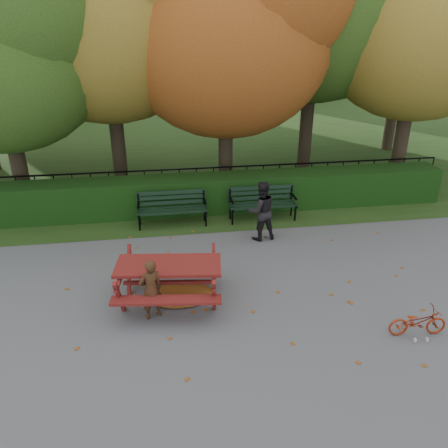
{
  "coord_description": "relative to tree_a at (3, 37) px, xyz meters",
  "views": [
    {
      "loc": [
        -1.54,
        -6.87,
        4.82
      ],
      "look_at": [
        -0.29,
        1.35,
        1.0
      ],
      "focal_mm": 35.0,
      "sensor_mm": 36.0,
      "label": 1
    }
  ],
  "objects": [
    {
      "name": "ground",
      "position": [
        5.19,
        -5.58,
        -4.52
      ],
      "size": [
        90.0,
        90.0,
        0.0
      ],
      "primitive_type": "plane",
      "color": "slate",
      "rests_on": "ground"
    },
    {
      "name": "grass_strip",
      "position": [
        5.19,
        8.42,
        -4.52
      ],
      "size": [
        90.0,
        90.0,
        0.0
      ],
      "primitive_type": "plane",
      "color": "#233D15",
      "rests_on": "ground"
    },
    {
      "name": "building_right",
      "position": [
        13.19,
        22.42,
        1.48
      ],
      "size": [
        9.0,
        6.0,
        12.0
      ],
      "primitive_type": "cube",
      "color": "#C0AE98",
      "rests_on": "ground"
    },
    {
      "name": "hedge",
      "position": [
        5.19,
        -1.08,
        -4.02
      ],
      "size": [
        13.0,
        0.9,
        1.0
      ],
      "primitive_type": "cube",
      "color": "#15320E",
      "rests_on": "ground"
    },
    {
      "name": "iron_fence",
      "position": [
        5.19,
        -0.28,
        -3.98
      ],
      "size": [
        14.0,
        0.04,
        1.02
      ],
      "color": "black",
      "rests_on": "ground"
    },
    {
      "name": "tree_a",
      "position": [
        0.0,
        0.0,
        0.0
      ],
      "size": [
        5.88,
        5.6,
        7.48
      ],
      "color": "black",
      "rests_on": "ground"
    },
    {
      "name": "tree_b",
      "position": [
        2.74,
        1.17,
        0.88
      ],
      "size": [
        6.72,
        6.4,
        8.79
      ],
      "color": "black",
      "rests_on": "ground"
    },
    {
      "name": "tree_c",
      "position": [
        6.02,
        0.38,
        0.3
      ],
      "size": [
        6.3,
        6.0,
        8.0
      ],
      "color": "black",
      "rests_on": "ground"
    },
    {
      "name": "tree_e",
      "position": [
        11.71,
        0.19,
        0.56
      ],
      "size": [
        6.09,
        5.8,
        8.16
      ],
      "color": "black",
      "rests_on": "ground"
    },
    {
      "name": "tree_g",
      "position": [
        13.52,
        4.18,
        0.85
      ],
      "size": [
        6.3,
        6.0,
        8.55
      ],
      "color": "black",
      "rests_on": "ground"
    },
    {
      "name": "bench_left",
      "position": [
        3.89,
        -1.88,
        -4.0
      ],
      "size": [
        1.8,
        0.57,
        0.88
      ],
      "color": "black",
      "rests_on": "ground"
    },
    {
      "name": "bench_right",
      "position": [
        6.29,
        -1.88,
        -4.0
      ],
      "size": [
        1.8,
        0.57,
        0.88
      ],
      "color": "black",
      "rests_on": "ground"
    },
    {
      "name": "picnic_table",
      "position": [
        3.68,
        -5.43,
        -3.88
      ],
      "size": [
        2.1,
        1.78,
        0.94
      ],
      "rotation": [
        0.0,
        0.0,
        -0.13
      ],
      "color": "maroon",
      "rests_on": "ground"
    },
    {
      "name": "leaf_pile",
      "position": [
        3.88,
        -5.29,
        -4.48
      ],
      "size": [
        1.4,
        1.06,
        0.09
      ],
      "primitive_type": "ellipsoid",
      "rotation": [
        0.0,
        0.0,
        0.14
      ],
      "color": "brown",
      "rests_on": "ground"
    },
    {
      "name": "leaf_scatter",
      "position": [
        5.19,
        -5.28,
        -4.51
      ],
      "size": [
        9.0,
        5.7,
        0.01
      ],
      "primitive_type": null,
      "color": "brown",
      "rests_on": "ground"
    },
    {
      "name": "child",
      "position": [
        3.35,
        -5.85,
        -3.94
      ],
      "size": [
        0.49,
        0.41,
        1.16
      ],
      "primitive_type": "imported",
      "rotation": [
        0.0,
        0.0,
        3.51
      ],
      "color": "#452816",
      "rests_on": "ground"
    },
    {
      "name": "adult",
      "position": [
        5.98,
        -3.06,
        -3.78
      ],
      "size": [
        0.79,
        0.66,
        1.48
      ],
      "primitive_type": "imported",
      "rotation": [
        0.0,
        0.0,
        3.28
      ],
      "color": "black",
      "rests_on": "ground"
    },
    {
      "name": "bicycle",
      "position": [
        7.77,
        -7.02,
        -4.26
      ],
      "size": [
        1.01,
        0.43,
        0.52
      ],
      "primitive_type": "imported",
      "rotation": [
        0.0,
        0.0,
        1.49
      ],
      "color": "#9E2A0E",
      "rests_on": "ground"
    }
  ]
}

